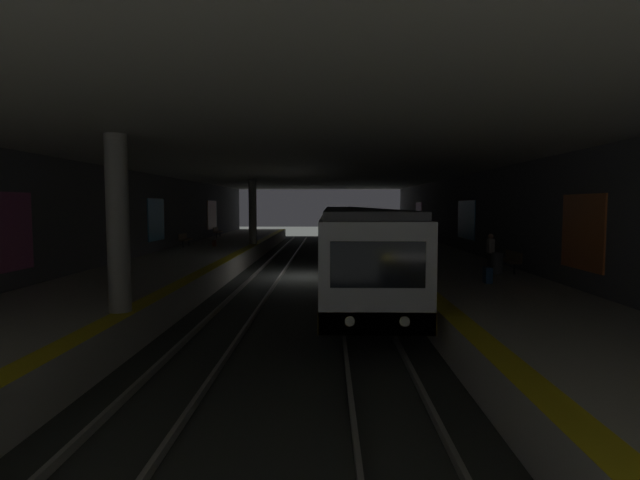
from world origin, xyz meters
TOP-DOWN VIEW (x-y plane):
  - ground_plane at (0.00, 0.00)m, footprint 120.00×120.00m
  - track_left at (0.00, -2.20)m, footprint 60.00×1.53m
  - track_right at (0.00, 2.20)m, footprint 60.00×1.53m
  - platform_left at (0.00, -6.55)m, footprint 60.00×5.30m
  - platform_right at (0.00, 6.55)m, footprint 60.00×5.30m
  - wall_left at (0.02, -9.45)m, footprint 60.00×0.56m
  - wall_right at (0.02, 9.45)m, footprint 60.00×0.56m
  - ceiling_slab at (0.00, 0.00)m, footprint 60.00×19.40m
  - pillar_near at (-13.33, 4.35)m, footprint 0.56×0.56m
  - pillar_far at (8.78, 4.35)m, footprint 0.56×0.56m
  - metro_train at (11.87, -2.20)m, footprint 52.38×2.83m
  - bench_left_near at (-5.63, -8.53)m, footprint 1.70×0.47m
  - bench_left_mid at (13.55, -8.53)m, footprint 1.70×0.47m
  - bench_right_near at (6.39, 8.53)m, footprint 1.70×0.47m
  - bench_right_mid at (15.88, 8.53)m, footprint 1.70×0.47m
  - person_waiting_near at (2.20, -5.87)m, footprint 0.60×0.23m
  - person_walking_mid at (-5.73, -7.68)m, footprint 0.60×0.22m
  - suitcase_rolling at (-8.48, -6.69)m, footprint 0.42×0.24m
  - backpack_on_floor at (6.69, 6.63)m, footprint 0.30×0.20m
  - trash_bin at (-6.21, -7.80)m, footprint 0.44×0.44m

SIDE VIEW (x-z plane):
  - ground_plane at x=0.00m, z-range 0.00..0.00m
  - track_left at x=0.00m, z-range 0.00..0.16m
  - track_right at x=0.00m, z-range 0.00..0.16m
  - platform_left at x=0.00m, z-range 0.00..1.05m
  - platform_right at x=0.00m, z-range 0.00..1.05m
  - backpack_on_floor at x=6.69m, z-range 1.05..1.45m
  - suitcase_rolling at x=-8.48m, z-range 0.90..1.76m
  - trash_bin at x=-6.21m, z-range 1.05..1.90m
  - bench_left_near at x=-5.63m, z-range 1.14..2.00m
  - bench_left_mid at x=13.55m, z-range 1.14..2.00m
  - bench_right_near at x=6.39m, z-range 1.14..2.00m
  - bench_right_mid at x=15.88m, z-range 1.14..2.00m
  - person_walking_mid at x=-5.73m, z-range 1.11..2.71m
  - person_waiting_near at x=2.20m, z-range 1.13..2.83m
  - metro_train at x=11.87m, z-range 0.28..3.77m
  - wall_left at x=0.02m, z-range 0.00..5.60m
  - wall_right at x=0.02m, z-range 0.00..5.60m
  - pillar_near at x=-13.33m, z-range 1.05..5.60m
  - pillar_far at x=8.78m, z-range 1.05..5.60m
  - ceiling_slab at x=0.00m, z-range 5.60..6.00m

